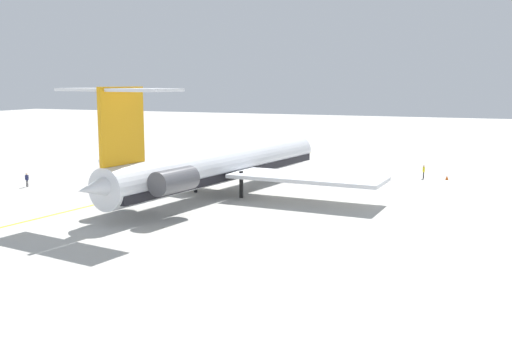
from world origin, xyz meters
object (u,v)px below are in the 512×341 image
at_px(ground_crew_near_nose, 256,157).
at_px(ground_crew_near_tail, 424,170).
at_px(ground_crew_portside, 27,178).
at_px(safety_cone_nose, 447,178).
at_px(main_jetliner, 218,166).

xyz_separation_m(ground_crew_near_nose, ground_crew_near_tail, (4.08, 25.83, 0.06)).
height_order(ground_crew_portside, safety_cone_nose, ground_crew_portside).
relative_size(ground_crew_near_tail, ground_crew_portside, 1.05).
xyz_separation_m(ground_crew_portside, safety_cone_nose, (-25.23, 47.25, -0.82)).
bearing_deg(ground_crew_near_tail, ground_crew_portside, 40.40).
xyz_separation_m(main_jetliner, ground_crew_portside, (4.28, -23.98, -2.26)).
bearing_deg(ground_crew_portside, ground_crew_near_nose, -66.17).
xyz_separation_m(main_jetliner, ground_crew_near_nose, (-24.87, -5.55, -2.27)).
distance_m(main_jetliner, safety_cone_nose, 31.46).
height_order(ground_crew_near_nose, ground_crew_portside, ground_crew_portside).
bearing_deg(main_jetliner, ground_crew_near_tail, -35.34).
relative_size(main_jetliner, ground_crew_portside, 24.42).
bearing_deg(ground_crew_portside, ground_crew_near_tail, -94.34).
relative_size(ground_crew_near_nose, ground_crew_portside, 1.00).
relative_size(ground_crew_portside, safety_cone_nose, 3.14).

